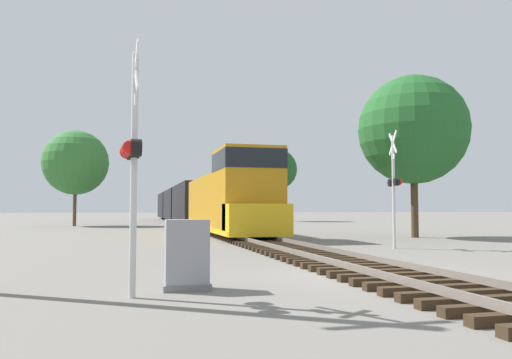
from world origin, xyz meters
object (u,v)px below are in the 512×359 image
at_px(freight_train, 188,204).
at_px(crossing_signal_far, 394,184).
at_px(crossing_signal_near, 132,154).
at_px(tree_mid_background, 76,163).
at_px(relay_cabinet, 187,255).
at_px(tree_deep_background, 277,170).
at_px(tree_far_right, 413,130).

xyz_separation_m(freight_train, crossing_signal_far, (4.49, -33.19, 0.54)).
relative_size(crossing_signal_near, tree_mid_background, 0.52).
distance_m(relay_cabinet, tree_deep_background, 53.33).
xyz_separation_m(crossing_signal_near, tree_mid_background, (-4.94, 38.77, 3.23)).
bearing_deg(crossing_signal_near, relay_cabinet, 116.58).
distance_m(crossing_signal_near, tree_deep_background, 54.10).
bearing_deg(tree_deep_background, tree_far_right, -94.47).
height_order(crossing_signal_far, tree_mid_background, tree_mid_background).
bearing_deg(relay_cabinet, freight_train, 83.70).
relative_size(relay_cabinet, tree_mid_background, 0.16).
xyz_separation_m(crossing_signal_near, relay_cabinet, (1.05, 0.64, -1.86)).
relative_size(freight_train, crossing_signal_near, 13.45).
bearing_deg(tree_mid_background, crossing_signal_far, -63.46).
relative_size(freight_train, tree_deep_background, 6.64).
bearing_deg(relay_cabinet, tree_mid_background, 98.92).
relative_size(tree_mid_background, tree_deep_background, 0.95).
bearing_deg(crossing_signal_far, tree_deep_background, 1.28).
bearing_deg(tree_far_right, crossing_signal_far, -127.17).
bearing_deg(tree_far_right, freight_train, 109.23).
distance_m(crossing_signal_far, tree_mid_background, 33.78).
relative_size(crossing_signal_far, tree_deep_background, 0.51).
bearing_deg(crossing_signal_near, tree_far_right, 130.36).
height_order(crossing_signal_near, crossing_signal_far, crossing_signal_far).
xyz_separation_m(freight_train, tree_mid_background, (-10.54, -3.10, 3.75)).
xyz_separation_m(relay_cabinet, tree_far_right, (13.90, 14.45, 5.21)).
relative_size(tree_far_right, tree_deep_background, 0.97).
bearing_deg(freight_train, tree_mid_background, -163.59).
distance_m(crossing_signal_near, tree_mid_background, 39.22).
bearing_deg(freight_train, relay_cabinet, -96.30).
relative_size(crossing_signal_near, crossing_signal_far, 0.97).
height_order(crossing_signal_near, tree_far_right, tree_far_right).
relative_size(crossing_signal_far, relay_cabinet, 3.44).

